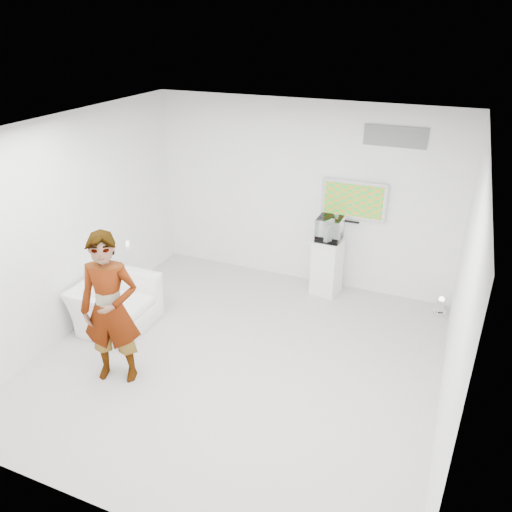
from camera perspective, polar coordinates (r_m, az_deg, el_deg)
name	(u,v)px	position (r m, az deg, el deg)	size (l,w,h in m)	color
room	(237,258)	(5.94, -2.16, -0.19)	(5.01, 5.01, 3.00)	#B6B0A7
tv	(354,200)	(7.85, 11.12, 6.34)	(1.00, 0.08, 0.60)	silver
logo_decal	(395,137)	(7.54, 15.64, 13.01)	(0.90, 0.02, 0.30)	slate
person	(110,309)	(6.16, -16.31, -5.86)	(0.71, 0.47, 1.95)	white
armchair	(116,304)	(7.48, -15.71, -5.33)	(1.09, 0.95, 0.71)	white
pedestal	(327,266)	(8.10, 8.12, -1.17)	(0.45, 0.45, 0.93)	white
floor_uplight	(440,306)	(8.05, 20.33, -5.40)	(0.19, 0.19, 0.29)	silver
vitrine	(330,229)	(7.82, 8.41, 3.08)	(0.37, 0.37, 0.37)	white
console	(329,233)	(7.85, 8.38, 2.65)	(0.06, 0.18, 0.24)	white
wii_remote	(128,245)	(5.85, -14.47, 1.26)	(0.04, 0.15, 0.04)	white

